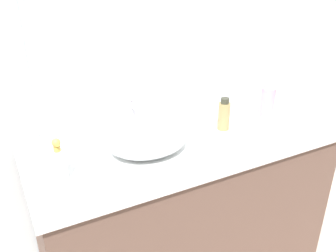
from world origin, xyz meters
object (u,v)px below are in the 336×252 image
Objects in this scene: soap_dispenser at (59,164)px; perfume_bottle at (224,115)px; sink_basin at (148,140)px; lotion_bottle at (268,101)px.

perfume_bottle is (0.76, 0.08, -0.00)m from soap_dispenser.
lotion_bottle is at bearing 5.09° from sink_basin.
perfume_bottle is at bearing 4.81° from sink_basin.
soap_dispenser reaches higher than sink_basin.
sink_basin is at bearing -175.19° from perfume_bottle.
sink_basin is 2.16× the size of perfume_bottle.
lotion_bottle is 1.14× the size of perfume_bottle.
soap_dispenser is 1.12× the size of perfume_bottle.
soap_dispenser is 0.77m from perfume_bottle.
lotion_bottle reaches higher than soap_dispenser.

